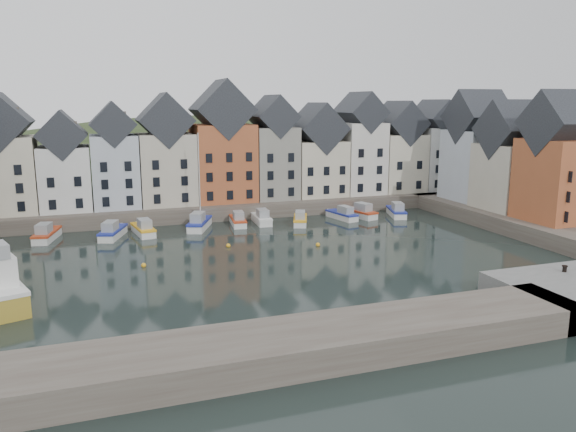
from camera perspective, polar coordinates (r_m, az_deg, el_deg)
name	(u,v)px	position (r m, az deg, el deg)	size (l,w,h in m)	color
ground	(283,262)	(59.14, -0.52, -4.69)	(260.00, 260.00, 0.00)	black
far_quay	(221,204)	(87.15, -6.84, 1.18)	(90.00, 16.00, 2.00)	#4B413A
right_quay	(543,223)	(80.68, 24.48, -0.62)	(14.00, 54.00, 2.00)	#4B413A
near_wall	(244,354)	(36.32, -4.49, -13.78)	(50.00, 6.00, 2.00)	#4B413A
hillside	(195,274)	(116.52, -9.38, -5.86)	(153.60, 70.40, 64.00)	#24341A
far_terrace	(243,154)	(84.91, -4.54, 6.32)	(72.37, 8.16, 17.78)	beige
right_terrace	(514,159)	(82.58, 22.02, 5.40)	(8.30, 24.25, 16.36)	#B4BDC8
mooring_buoys	(234,251)	(62.98, -5.53, -3.59)	(20.50, 5.50, 0.50)	gold
boat_a	(46,234)	(74.18, -23.34, -1.73)	(3.26, 6.58, 2.42)	silver
boat_b	(112,232)	(72.65, -17.41, -1.57)	(3.92, 6.62, 2.43)	silver
boat_c	(144,229)	(73.28, -14.47, -1.31)	(2.79, 6.33, 2.35)	silver
boat_d	(199,223)	(75.08, -9.01, -0.68)	(4.50, 6.99, 12.82)	silver
boat_e	(238,220)	(76.74, -5.11, -0.45)	(2.44, 5.93, 2.21)	silver
boat_f	(261,218)	(77.73, -2.71, -0.24)	(2.22, 6.12, 2.31)	silver
boat_g	(300,220)	(76.97, 1.25, -0.38)	(3.70, 5.92, 2.18)	silver
boat_h	(343,215)	(80.69, 5.56, 0.13)	(2.93, 6.01, 2.21)	silver
boat_i	(360,212)	(82.34, 7.28, 0.37)	(3.55, 6.62, 2.43)	silver
boat_j	(397,212)	(83.95, 10.97, 0.45)	(3.70, 6.44, 2.36)	silver
mooring_bollard	(565,268)	(54.54, 26.29, -4.79)	(0.48, 0.48, 0.56)	black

